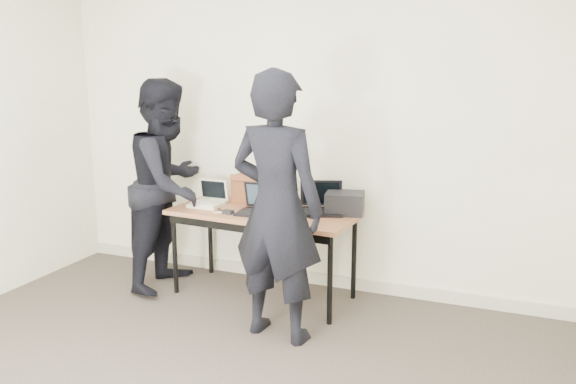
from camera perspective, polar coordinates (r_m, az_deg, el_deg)
The scene contains 13 objects.
room at distance 2.73m, azimuth -14.55°, elevation 1.70°, with size 4.60×4.60×2.80m.
desk at distance 4.52m, azimuth -2.64°, elevation -2.73°, with size 1.54×0.75×0.72m.
laptop_beige at distance 4.74m, azimuth -8.10°, elevation -0.88°, with size 0.26×0.26×0.21m.
laptop_center at distance 4.46m, azimuth -3.00°, elevation -1.47°, with size 0.32×0.30×0.23m.
laptop_right at distance 4.48m, azimuth 3.37°, elevation -1.35°, with size 0.42×0.41×0.25m.
leather_satchel at distance 4.76m, azimuth -3.50°, elevation 0.31°, with size 0.37×0.20×0.25m.
tissue at distance 4.72m, azimuth -3.18°, elevation 2.16°, with size 0.13×0.10×0.08m, color white.
equipment_box at distance 4.45m, azimuth 5.79°, elevation -1.11°, with size 0.29×0.25×0.17m, color black.
power_brick at distance 4.45m, azimuth -6.11°, elevation -2.04°, with size 0.08×0.05×0.03m, color black.
cables at distance 4.47m, azimuth -2.53°, elevation -2.09°, with size 1.15×0.34×0.01m.
person_typist at distance 3.78m, azimuth -1.17°, elevation -1.62°, with size 0.67×0.44×1.85m, color black.
person_observer at distance 4.84m, azimuth -12.03°, elevation 0.73°, with size 0.86×0.67×1.77m, color black.
baseboard at distance 5.00m, azimuth 1.62°, elevation -8.58°, with size 4.50×0.03×0.10m, color #BDB39C.
Camera 1 is at (1.59, -2.16, 1.83)m, focal length 35.00 mm.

